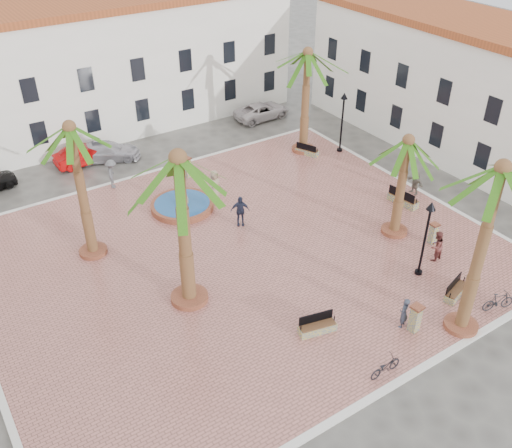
% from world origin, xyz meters
% --- Properties ---
extents(ground, '(120.00, 120.00, 0.00)m').
position_xyz_m(ground, '(0.00, 0.00, 0.00)').
color(ground, '#56544F').
rests_on(ground, ground).
extents(plaza, '(26.00, 22.00, 0.15)m').
position_xyz_m(plaza, '(0.00, 0.00, 0.07)').
color(plaza, '#AF695F').
rests_on(plaza, ground).
extents(kerb_n, '(26.30, 0.30, 0.16)m').
position_xyz_m(kerb_n, '(0.00, 11.00, 0.08)').
color(kerb_n, silver).
rests_on(kerb_n, ground).
extents(kerb_s, '(26.30, 0.30, 0.16)m').
position_xyz_m(kerb_s, '(0.00, -11.00, 0.08)').
color(kerb_s, silver).
rests_on(kerb_s, ground).
extents(kerb_e, '(0.30, 22.30, 0.16)m').
position_xyz_m(kerb_e, '(13.00, 0.00, 0.08)').
color(kerb_e, silver).
rests_on(kerb_e, ground).
extents(building_north, '(30.40, 7.40, 9.50)m').
position_xyz_m(building_north, '(-0.00, 19.99, 4.77)').
color(building_north, white).
rests_on(building_north, ground).
extents(building_east, '(7.40, 26.40, 9.00)m').
position_xyz_m(building_east, '(19.99, 2.00, 4.52)').
color(building_east, white).
rests_on(building_east, ground).
extents(fountain, '(3.76, 3.76, 1.94)m').
position_xyz_m(fountain, '(-0.54, 5.71, 0.41)').
color(fountain, brown).
rests_on(fountain, plaza).
extents(palm_nw, '(4.80, 4.80, 7.57)m').
position_xyz_m(palm_nw, '(-6.57, 4.28, 6.58)').
color(palm_nw, brown).
rests_on(palm_nw, plaza).
extents(palm_sw, '(5.81, 5.81, 7.95)m').
position_xyz_m(palm_sw, '(-4.05, -1.90, 6.77)').
color(palm_sw, brown).
rests_on(palm_sw, plaza).
extents(palm_s, '(4.93, 4.93, 8.44)m').
position_xyz_m(palm_s, '(5.29, -10.28, 7.39)').
color(palm_s, brown).
rests_on(palm_s, plaza).
extents(palm_e, '(4.77, 4.77, 5.98)m').
position_xyz_m(palm_e, '(8.26, -3.10, 5.06)').
color(palm_e, brown).
rests_on(palm_e, plaza).
extents(palm_ne, '(5.21, 5.21, 7.37)m').
position_xyz_m(palm_ne, '(10.28, 8.01, 6.32)').
color(palm_ne, brown).
rests_on(palm_ne, plaza).
extents(bench_s, '(1.80, 0.90, 0.91)m').
position_xyz_m(bench_s, '(-0.31, -6.96, 0.41)').
color(bench_s, gray).
rests_on(bench_s, plaza).
extents(bench_se, '(1.75, 0.96, 0.88)m').
position_xyz_m(bench_se, '(6.80, -8.68, 0.40)').
color(bench_se, gray).
rests_on(bench_se, plaza).
extents(bench_e, '(0.83, 2.01, 1.03)m').
position_xyz_m(bench_e, '(10.86, -1.18, 0.44)').
color(bench_e, gray).
rests_on(bench_e, plaza).
extents(bench_ne, '(1.13, 1.68, 0.86)m').
position_xyz_m(bench_ne, '(10.12, 7.33, 0.39)').
color(bench_ne, gray).
rests_on(bench_ne, plaza).
extents(lamppost_s, '(0.46, 0.46, 4.24)m').
position_xyz_m(lamppost_s, '(6.60, -6.49, 3.02)').
color(lamppost_s, black).
rests_on(lamppost_s, plaza).
extents(lamppost_e, '(0.47, 0.47, 4.33)m').
position_xyz_m(lamppost_e, '(12.40, 6.50, 3.08)').
color(lamppost_e, black).
rests_on(lamppost_e, plaza).
extents(bollard_se, '(0.55, 0.55, 1.41)m').
position_xyz_m(bollard_se, '(3.35, -9.24, 0.88)').
color(bollard_se, gray).
rests_on(bollard_se, plaza).
extents(bollard_n, '(0.61, 0.61, 1.39)m').
position_xyz_m(bollard_n, '(1.55, 9.02, 0.87)').
color(bollard_n, gray).
rests_on(bollard_n, plaza).
extents(bollard_e, '(0.46, 0.46, 1.24)m').
position_xyz_m(bollard_e, '(9.21, -5.00, 0.79)').
color(bollard_e, gray).
rests_on(bollard_e, plaza).
extents(litter_bin, '(0.39, 0.39, 0.75)m').
position_xyz_m(litter_bin, '(7.78, -8.90, 0.52)').
color(litter_bin, black).
rests_on(litter_bin, plaza).
extents(cyclist_a, '(0.67, 0.57, 1.56)m').
position_xyz_m(cyclist_a, '(3.12, -8.77, 0.93)').
color(cyclist_a, '#2E3443').
rests_on(cyclist_a, plaza).
extents(bicycle_a, '(1.57, 0.56, 0.82)m').
position_xyz_m(bicycle_a, '(0.48, -10.40, 0.56)').
color(bicycle_a, black).
rests_on(bicycle_a, plaza).
extents(cyclist_b, '(0.89, 0.73, 1.72)m').
position_xyz_m(cyclist_b, '(8.17, -6.10, 1.01)').
color(cyclist_b, brown).
rests_on(cyclist_b, plaza).
extents(bicycle_b, '(1.69, 0.95, 0.98)m').
position_xyz_m(bicycle_b, '(7.64, -10.40, 0.64)').
color(bicycle_b, black).
rests_on(bicycle_b, plaza).
extents(pedestrian_fountain_a, '(1.06, 0.87, 1.86)m').
position_xyz_m(pedestrian_fountain_a, '(1.71, 5.70, 1.08)').
color(pedestrian_fountain_a, gray).
rests_on(pedestrian_fountain_a, plaza).
extents(pedestrian_fountain_b, '(1.16, 0.91, 1.84)m').
position_xyz_m(pedestrian_fountain_b, '(1.43, 2.30, 1.07)').
color(pedestrian_fountain_b, '#2A324F').
rests_on(pedestrian_fountain_b, plaza).
extents(pedestrian_north, '(1.10, 1.40, 1.89)m').
position_xyz_m(pedestrian_north, '(-3.01, 10.40, 1.10)').
color(pedestrian_north, '#535458').
rests_on(pedestrian_north, plaza).
extents(pedestrian_east, '(0.46, 1.42, 1.53)m').
position_xyz_m(pedestrian_east, '(12.40, -0.62, 0.92)').
color(pedestrian_east, '#6D6357').
rests_on(pedestrian_east, plaza).
extents(car_red, '(4.11, 1.53, 1.34)m').
position_xyz_m(car_red, '(-3.32, 14.81, 0.67)').
color(car_red, '#9E0506').
rests_on(car_red, ground).
extents(car_silver, '(4.92, 3.45, 1.32)m').
position_xyz_m(car_silver, '(-1.87, 14.54, 0.66)').
color(car_silver, '#B9B7C1').
rests_on(car_silver, ground).
extents(car_white, '(4.65, 2.25, 1.28)m').
position_xyz_m(car_white, '(11.22, 14.71, 0.64)').
color(car_white, silver).
rests_on(car_white, ground).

